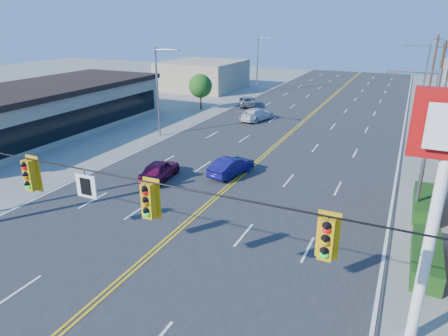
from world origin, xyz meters
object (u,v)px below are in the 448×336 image
at_px(signal_span, 57,196).
at_px(car_silver, 247,102).
at_px(car_blue, 231,167).
at_px(car_white, 257,115).
at_px(car_magenta, 160,171).
at_px(kfc_pylon, 443,174).

xyz_separation_m(signal_span, car_silver, (-8.31, 37.85, -4.28)).
bearing_deg(car_silver, car_blue, 85.59).
bearing_deg(car_white, signal_span, 113.24).
bearing_deg(car_blue, signal_span, 104.83).
relative_size(signal_span, car_white, 5.30).
bearing_deg(car_magenta, kfc_pylon, 144.38).
distance_m(car_magenta, car_silver, 25.50).
xyz_separation_m(car_blue, car_silver, (-7.73, 22.51, -0.04)).
bearing_deg(signal_span, kfc_pylon, 19.78).
xyz_separation_m(signal_span, car_blue, (-0.58, 15.33, -4.25)).
bearing_deg(signal_span, car_magenta, 110.33).
height_order(car_magenta, car_blue, car_magenta).
bearing_deg(car_blue, car_silver, -58.38).
xyz_separation_m(kfc_pylon, car_magenta, (-15.79, 8.61, -5.38)).
distance_m(car_blue, car_white, 16.39).
height_order(signal_span, kfc_pylon, signal_span).
distance_m(signal_span, car_white, 31.84).
xyz_separation_m(car_magenta, car_blue, (4.09, 2.72, -0.02)).
height_order(signal_span, car_blue, signal_span).
height_order(car_white, car_silver, car_white).
bearing_deg(car_magenta, car_blue, -153.42).
height_order(car_magenta, car_silver, car_magenta).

